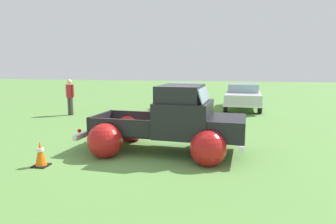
# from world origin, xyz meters

# --- Properties ---
(ground_plane) EXTENTS (80.00, 80.00, 0.00)m
(ground_plane) POSITION_xyz_m (0.00, 0.00, 0.00)
(ground_plane) COLOR #609347
(vintage_pickup_truck) EXTENTS (4.73, 2.99, 1.96)m
(vintage_pickup_truck) POSITION_xyz_m (0.39, -0.02, 0.76)
(vintage_pickup_truck) COLOR black
(vintage_pickup_truck) RESTS_ON ground
(show_car_0) EXTENTS (1.98, 4.54, 1.43)m
(show_car_0) POSITION_xyz_m (-0.70, 9.35, 0.78)
(show_car_0) COLOR black
(show_car_0) RESTS_ON ground
(show_car_1) EXTENTS (2.16, 4.50, 1.43)m
(show_car_1) POSITION_xyz_m (2.70, 9.19, 0.78)
(show_car_1) COLOR black
(show_car_1) RESTS_ON ground
(spectator_0) EXTENTS (0.53, 0.42, 1.79)m
(spectator_0) POSITION_xyz_m (-5.88, 5.37, 1.03)
(spectator_0) COLOR #4C4742
(spectator_0) RESTS_ON ground
(lane_cone_0) EXTENTS (0.36, 0.36, 0.63)m
(lane_cone_0) POSITION_xyz_m (-2.64, -1.90, 0.31)
(lane_cone_0) COLOR black
(lane_cone_0) RESTS_ON ground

